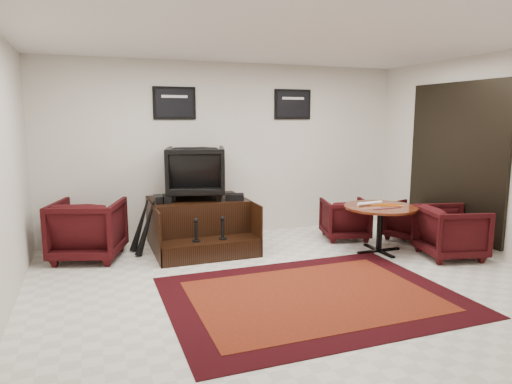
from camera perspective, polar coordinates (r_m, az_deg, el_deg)
ground at (r=5.50m, az=4.71°, el=-11.30°), size 6.00×6.00×0.00m
room_shell at (r=5.45m, az=8.35°, el=7.65°), size 6.02×5.02×2.81m
area_rug at (r=5.14m, az=7.03°, el=-12.79°), size 3.12×2.34×0.01m
shine_podium at (r=6.92m, az=-7.13°, el=-4.11°), size 1.41×1.45×0.73m
shine_chair at (r=6.92m, az=-7.54°, el=2.84°), size 1.02×0.98×0.87m
shoes_pair at (r=6.66m, az=-11.62°, el=-0.86°), size 0.23×0.29×0.11m
polish_kit at (r=6.73m, az=-2.69°, el=-0.62°), size 0.31×0.26×0.09m
umbrella_black at (r=6.60m, az=-13.58°, el=-4.43°), size 0.30×0.11×0.79m
umbrella_hooked at (r=6.84m, az=-14.27°, el=-4.02°), size 0.29×0.11×0.78m
armchair_side at (r=6.69m, az=-20.26°, el=-4.06°), size 1.10×1.06×0.91m
meeting_table at (r=6.80m, az=15.28°, el=-2.42°), size 1.03×1.03×0.68m
table_chair_back at (r=7.46m, az=11.05°, el=-3.08°), size 0.83×0.80×0.71m
table_chair_window at (r=7.65m, az=18.86°, el=-3.27°), size 0.79×0.82×0.67m
table_chair_corner at (r=6.90m, az=23.23°, el=-4.32°), size 0.88×0.92×0.80m
paper_roll at (r=6.82m, az=14.04°, el=-1.39°), size 0.42×0.08×0.05m
table_clutter at (r=6.80m, az=15.90°, el=-1.66°), size 0.56×0.36×0.01m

